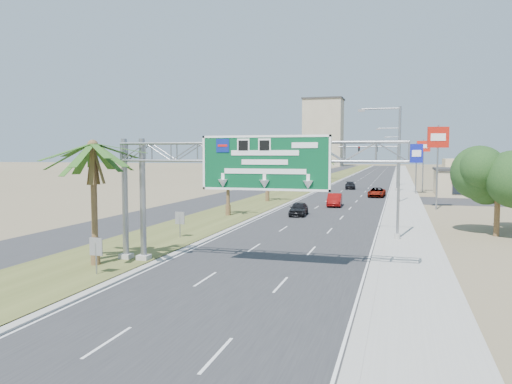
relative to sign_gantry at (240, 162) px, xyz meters
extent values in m
plane|color=#8C7A59|center=(1.06, -9.93, -6.06)|extent=(600.00, 600.00, 0.00)
cube|color=#28282B|center=(1.06, 100.07, -6.05)|extent=(12.00, 300.00, 0.02)
cube|color=#9E9B93|center=(9.56, 100.07, -6.01)|extent=(4.00, 300.00, 0.10)
cube|color=#494F23|center=(-8.94, 100.07, -6.00)|extent=(7.00, 300.00, 0.12)
cube|color=#28282B|center=(-15.94, 100.07, -6.05)|extent=(8.00, 300.00, 0.02)
cylinder|color=gray|center=(-6.14, 0.07, -2.36)|extent=(0.36, 0.36, 7.40)
cylinder|color=gray|center=(-7.34, 0.07, -2.36)|extent=(0.36, 0.36, 7.40)
cube|color=#9E9B93|center=(-6.14, 0.07, -5.86)|extent=(0.70, 0.70, 0.40)
cube|color=#9E9B93|center=(-7.34, 0.07, -5.86)|extent=(0.70, 0.70, 0.40)
cube|color=#074926|center=(1.56, -0.41, -0.06)|extent=(7.20, 0.12, 3.00)
cube|color=navy|center=(-0.84, -0.49, 0.89)|extent=(0.75, 0.03, 0.75)
cone|color=white|center=(1.56, -0.49, -1.21)|extent=(0.56, 0.56, 0.45)
cylinder|color=brown|center=(-8.14, -1.93, -2.56)|extent=(0.36, 0.36, 7.00)
cylinder|color=brown|center=(-8.14, -1.93, -5.22)|extent=(0.54, 0.54, 1.68)
cylinder|color=brown|center=(-8.44, 22.07, -3.56)|extent=(0.36, 0.36, 5.00)
cylinder|color=brown|center=(-8.44, 22.07, -5.46)|extent=(0.54, 0.54, 1.20)
cylinder|color=brown|center=(-8.44, 38.07, -3.16)|extent=(0.36, 0.36, 5.80)
cylinder|color=brown|center=(-8.44, 38.07, -5.36)|extent=(0.54, 0.54, 1.39)
cylinder|color=brown|center=(-8.44, 56.07, -3.81)|extent=(0.36, 0.36, 4.50)
cylinder|color=brown|center=(-8.44, 56.07, -5.52)|extent=(0.54, 0.54, 1.08)
cylinder|color=brown|center=(-8.44, 75.07, -3.46)|extent=(0.36, 0.36, 5.20)
cylinder|color=brown|center=(-8.44, 75.07, -5.43)|extent=(0.54, 0.54, 1.25)
cylinder|color=brown|center=(-8.44, 100.07, -3.66)|extent=(0.36, 0.36, 4.80)
cylinder|color=brown|center=(-8.44, 100.07, -5.48)|extent=(0.54, 0.54, 1.15)
cylinder|color=gray|center=(8.56, 12.07, -1.06)|extent=(0.20, 0.20, 10.00)
cylinder|color=gray|center=(7.16, 12.07, 3.79)|extent=(2.80, 0.12, 0.12)
cube|color=slate|center=(5.76, 12.07, 3.69)|extent=(0.50, 0.22, 0.18)
cylinder|color=#9E9B93|center=(8.56, 12.07, -5.81)|extent=(0.44, 0.44, 0.50)
cylinder|color=gray|center=(8.56, 42.07, -1.06)|extent=(0.20, 0.20, 10.00)
cylinder|color=gray|center=(7.16, 42.07, 3.79)|extent=(2.80, 0.12, 0.12)
cube|color=slate|center=(5.76, 42.07, 3.69)|extent=(0.50, 0.22, 0.18)
cylinder|color=#9E9B93|center=(8.56, 42.07, -5.81)|extent=(0.44, 0.44, 0.50)
cylinder|color=gray|center=(8.56, 78.07, -1.06)|extent=(0.20, 0.20, 10.00)
cylinder|color=gray|center=(7.16, 78.07, 3.79)|extent=(2.80, 0.12, 0.12)
cube|color=slate|center=(5.76, 78.07, 3.69)|extent=(0.50, 0.22, 0.18)
cylinder|color=#9E9B93|center=(8.56, 78.07, -5.81)|extent=(0.44, 0.44, 0.50)
cylinder|color=gray|center=(8.26, 62.07, -2.06)|extent=(0.28, 0.28, 8.00)
cylinder|color=gray|center=(3.26, 62.07, 1.64)|extent=(10.00, 0.18, 0.18)
cube|color=black|center=(4.76, 61.87, 1.24)|extent=(0.32, 0.18, 0.95)
cube|color=black|center=(1.76, 61.87, 1.24)|extent=(0.32, 0.18, 0.95)
cube|color=black|center=(-0.74, 61.87, 1.24)|extent=(0.32, 0.18, 0.95)
sphere|color=red|center=(4.76, 61.75, 1.54)|extent=(0.22, 0.22, 0.22)
imported|color=black|center=(8.26, 62.07, 0.94)|extent=(0.16, 0.16, 0.60)
cylinder|color=#9E9B93|center=(8.26, 62.07, -5.76)|extent=(0.56, 0.56, 0.60)
cube|color=#C7B686|center=(23.06, 56.07, -4.06)|extent=(18.00, 10.00, 4.00)
cylinder|color=brown|center=(16.06, 16.07, -4.11)|extent=(0.44, 0.44, 3.90)
sphere|color=#123414|center=(16.06, 16.07, -1.51)|extent=(4.50, 4.50, 4.50)
cylinder|color=gray|center=(-6.74, -3.93, -5.16)|extent=(0.08, 0.08, 1.80)
cube|color=slate|center=(-6.74, -3.93, -4.46)|extent=(0.75, 0.06, 0.95)
cylinder|color=gray|center=(-7.44, 8.07, -5.16)|extent=(0.08, 0.08, 1.80)
cube|color=slate|center=(-7.44, 8.07, -4.46)|extent=(0.75, 0.06, 0.95)
cube|color=gray|center=(-30.94, 240.07, 11.44)|extent=(20.00, 16.00, 35.00)
cube|color=#C7B686|center=(-43.94, 150.07, -3.06)|extent=(24.00, 14.00, 6.00)
cube|color=#C7B686|center=(31.06, 130.07, -3.56)|extent=(20.00, 12.00, 5.00)
imported|color=black|center=(-1.47, 24.54, -5.34)|extent=(1.90, 4.28, 1.43)
imported|color=maroon|center=(0.98, 34.93, -5.27)|extent=(1.97, 4.88, 1.58)
imported|color=gray|center=(5.40, 49.77, -5.36)|extent=(2.59, 5.13, 1.39)
imported|color=black|center=(-0.02, 65.67, -5.40)|extent=(2.31, 4.69, 1.31)
cylinder|color=gray|center=(12.81, 34.74, -1.16)|extent=(0.20, 0.20, 9.79)
cube|color=#B2180E|center=(12.81, 34.74, 2.33)|extent=(2.41, 0.75, 2.40)
cube|color=white|center=(12.81, 34.56, 2.33)|extent=(1.66, 0.36, 0.84)
cylinder|color=gray|center=(11.16, 57.28, -1.94)|extent=(0.20, 0.20, 8.24)
cube|color=#101893|center=(11.16, 57.28, 0.49)|extent=(2.00, 0.31, 3.00)
cube|color=white|center=(11.16, 57.10, 0.49)|extent=(1.40, 0.05, 1.05)
cylinder|color=gray|center=(12.39, 61.81, -1.64)|extent=(0.20, 0.20, 8.84)
cube|color=red|center=(12.39, 61.81, 1.68)|extent=(2.22, 0.60, 1.80)
cube|color=white|center=(12.39, 61.63, 1.68)|extent=(1.53, 0.25, 0.63)
camera|label=1|loc=(8.61, -26.60, 0.45)|focal=35.00mm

